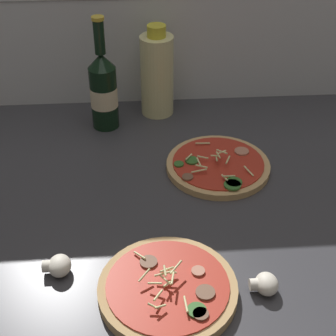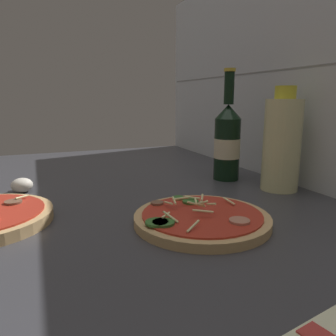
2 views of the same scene
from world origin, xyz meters
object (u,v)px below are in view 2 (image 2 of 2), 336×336
object	(u,v)px
beer_bottle	(227,141)
mushroom_right	(22,185)
oil_bottle	(282,143)
pizza_far	(201,218)

from	to	relation	value
beer_bottle	mushroom_right	world-z (taller)	beer_bottle
oil_bottle	mushroom_right	bearing A→B (deg)	-110.05
beer_bottle	mushroom_right	xyz separation A→B (cm)	(-6.78, -48.74, -8.34)
pizza_far	oil_bottle	bearing A→B (deg)	114.32
beer_bottle	mushroom_right	size ratio (longest dim) A/B	5.69
pizza_far	beer_bottle	xyz separation A→B (cm)	(-25.08, 20.44, 9.05)
beer_bottle	oil_bottle	world-z (taller)	beer_bottle
mushroom_right	beer_bottle	bearing A→B (deg)	82.08
pizza_far	mushroom_right	bearing A→B (deg)	-138.38
oil_bottle	mushroom_right	size ratio (longest dim) A/B	4.76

